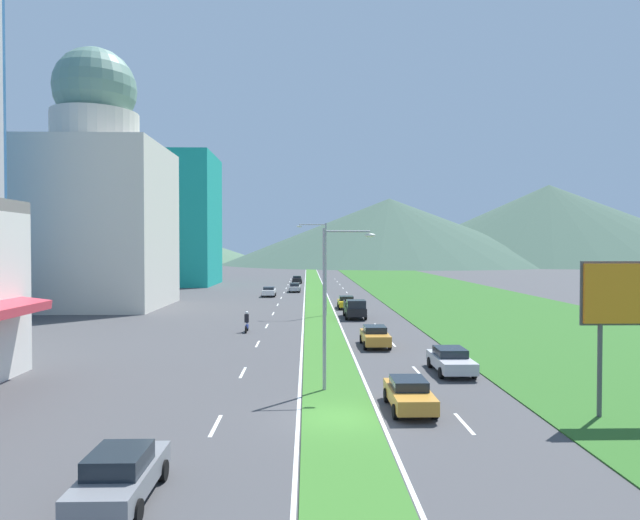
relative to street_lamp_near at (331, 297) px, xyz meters
The scene contains 46 objects.
ground_plane 6.66m from the street_lamp_near, 87.77° to the right, with size 600.00×600.00×0.00m, color #424244.
grass_median 55.56m from the street_lamp_near, 89.81° to the left, with size 3.20×240.00×0.06m, color #387028.
grass_verge_right 59.32m from the street_lamp_near, 69.43° to the left, with size 24.00×240.00×0.06m, color #2D6023.
lane_dash_left_2 8.74m from the street_lamp_near, 132.18° to the right, with size 0.16×2.80×0.01m, color silver.
lane_dash_left_3 8.02m from the street_lamp_near, 139.67° to the left, with size 0.16×2.80×0.01m, color silver.
lane_dash_left_4 15.39m from the street_lamp_near, 109.64° to the left, with size 0.16×2.80×0.01m, color silver.
lane_dash_left_5 24.37m from the street_lamp_near, 101.88° to the left, with size 0.16×2.80×0.01m, color silver.
lane_dash_left_6 33.70m from the street_lamp_near, 98.48° to the left, with size 0.16×2.80×0.01m, color silver.
lane_dash_left_7 43.14m from the street_lamp_near, 96.59° to the left, with size 0.16×2.80×0.01m, color silver.
lane_dash_left_8 52.65m from the street_lamp_near, 95.38° to the left, with size 0.16×2.80×0.01m, color silver.
lane_dash_left_9 62.19m from the street_lamp_near, 94.55° to the left, with size 0.16×2.80×0.01m, color silver.
lane_dash_left_10 71.74m from the street_lamp_near, 93.94° to the left, with size 0.16×2.80×0.01m, color silver.
lane_dash_left_11 81.31m from the street_lamp_near, 93.47° to the left, with size 0.16×2.80×0.01m, color silver.
lane_dash_left_12 90.88m from the street_lamp_near, 93.11° to the left, with size 0.16×2.80×0.01m, color silver.
lane_dash_left_13 100.46m from the street_lamp_near, 92.81° to the left, with size 0.16×2.80×0.01m, color silver.
lane_dash_right_2 8.95m from the street_lamp_near, 45.79° to the right, with size 0.16×2.80×0.01m, color silver.
lane_dash_right_3 8.25m from the street_lamp_near, 38.34° to the left, with size 0.16×2.80×0.01m, color silver.
lane_dash_right_4 15.51m from the street_lamp_near, 69.03° to the left, with size 0.16×2.80×0.01m, color silver.
lane_dash_right_5 24.44m from the street_lamp_near, 77.28° to the left, with size 0.16×2.80×0.01m, color silver.
lane_dash_right_6 33.75m from the street_lamp_near, 80.91° to the left, with size 0.16×2.80×0.01m, color silver.
lane_dash_right_7 43.19m from the street_lamp_near, 82.93° to the left, with size 0.16×2.80×0.01m, color silver.
lane_dash_right_8 52.69m from the street_lamp_near, 84.22° to the left, with size 0.16×2.80×0.01m, color silver.
lane_dash_right_9 62.22m from the street_lamp_near, 85.12° to the left, with size 0.16×2.80×0.01m, color silver.
lane_dash_right_10 71.77m from the street_lamp_near, 85.77° to the left, with size 0.16×2.80×0.01m, color silver.
lane_dash_right_11 81.33m from the street_lamp_near, 86.27° to the left, with size 0.16×2.80×0.01m, color silver.
lane_dash_right_12 90.90m from the street_lamp_near, 86.67° to the left, with size 0.16×2.80×0.01m, color silver.
lane_dash_right_13 100.48m from the street_lamp_near, 86.98° to the left, with size 0.16×2.80×0.01m, color silver.
edge_line_median_left 55.59m from the street_lamp_near, 91.62° to the left, with size 0.16×240.00×0.01m, color silver.
edge_line_median_right 55.60m from the street_lamp_near, 88.00° to the left, with size 0.16×240.00×0.01m, color silver.
domed_building 49.29m from the street_lamp_near, 123.65° to the left, with size 16.40×16.40×31.43m.
midrise_colored 86.14m from the street_lamp_near, 108.95° to the left, with size 17.47×17.47×25.27m, color teal.
hill_far_left 293.15m from the street_lamp_near, 110.37° to the left, with size 152.54×152.54×25.19m, color #47664C.
hill_far_center 223.52m from the street_lamp_near, 80.77° to the left, with size 149.63×149.63×29.37m, color #3D5647.
hill_far_right 260.45m from the street_lamp_near, 64.01° to the left, with size 166.38×166.38×37.19m, color #3D5647.
street_lamp_near is the anchor object (origin of this frame).
street_lamp_mid 30.84m from the street_lamp_near, 89.12° to the left, with size 3.20×0.33×9.87m.
car_0 9.08m from the street_lamp_near, 28.46° to the left, with size 2.04×4.59×1.43m.
car_1 6.28m from the street_lamp_near, 45.19° to the right, with size 1.89×4.26×1.38m.
car_2 85.69m from the street_lamp_near, 92.16° to the left, with size 1.99×4.49×1.50m.
car_3 38.51m from the street_lamp_near, 84.74° to the left, with size 2.04×4.15×1.47m.
car_4 14.35m from the street_lamp_near, 118.27° to the right, with size 1.92×4.34×1.51m.
car_5 13.73m from the street_lamp_near, 73.12° to the left, with size 1.97×4.39×1.49m.
car_6 63.28m from the street_lamp_near, 92.91° to the left, with size 1.87×4.66×1.47m.
car_7 55.12m from the street_lamp_near, 97.15° to the left, with size 1.98×4.16×1.44m.
pickup_truck_0 29.27m from the street_lamp_near, 82.60° to the left, with size 2.18×5.40×2.00m.
motorcycle_rider 21.12m from the street_lamp_near, 107.90° to the left, with size 0.36×2.00×1.80m.
Camera 1 is at (-1.37, -23.33, 7.25)m, focal length 31.18 mm.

